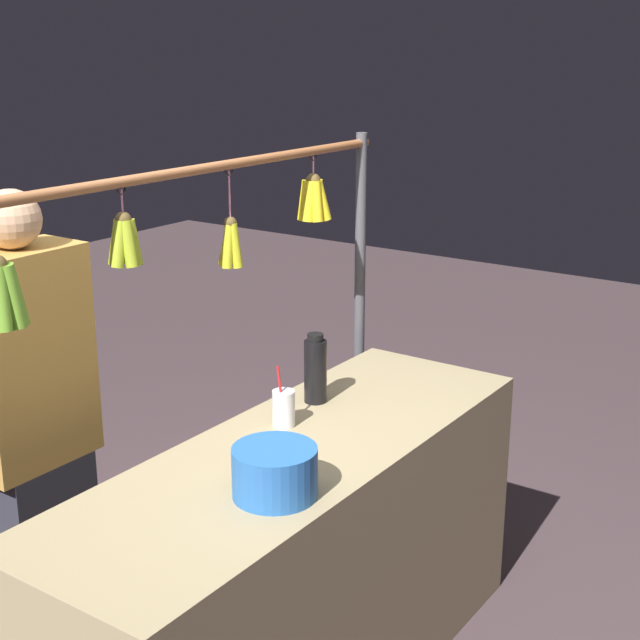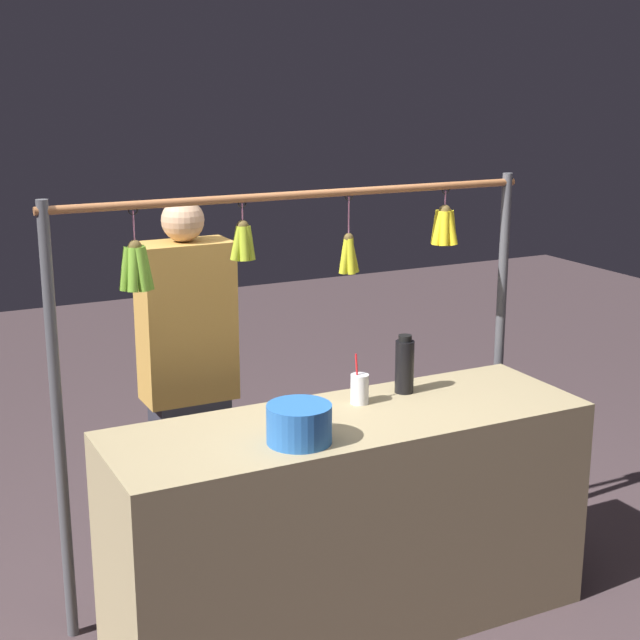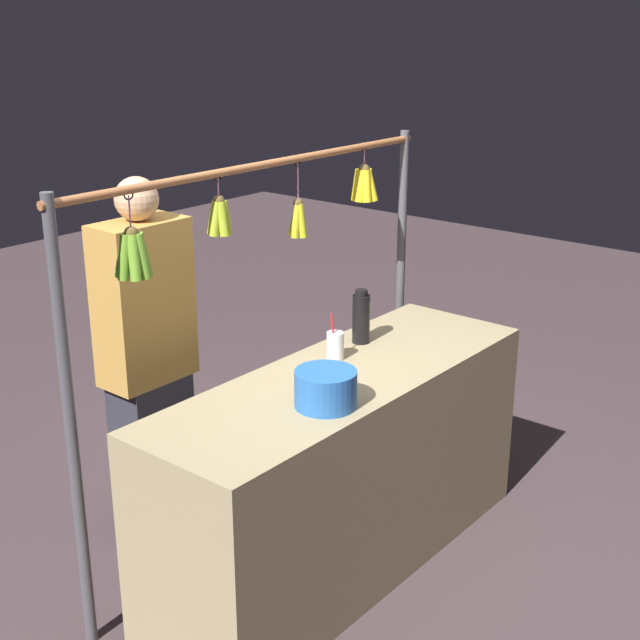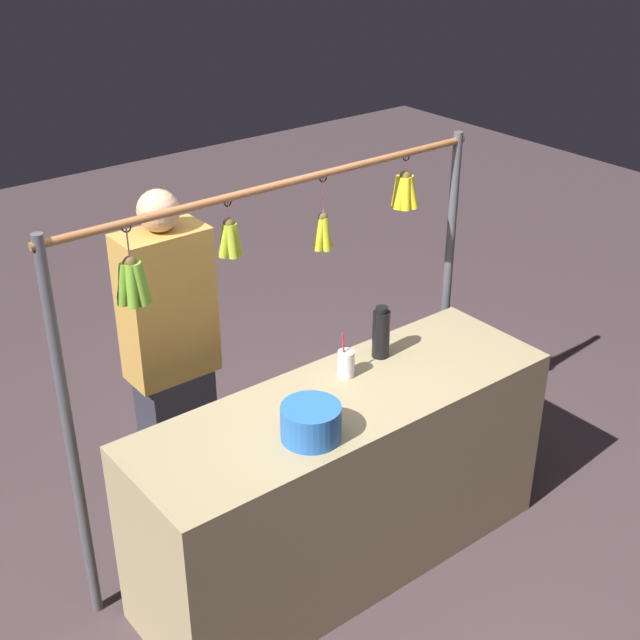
% 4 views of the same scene
% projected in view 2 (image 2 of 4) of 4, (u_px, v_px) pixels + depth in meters
% --- Properties ---
extents(ground_plane, '(12.00, 12.00, 0.00)m').
position_uv_depth(ground_plane, '(348.00, 621.00, 3.86)').
color(ground_plane, '#46373A').
extents(market_counter, '(1.89, 0.61, 0.88)m').
position_uv_depth(market_counter, '(349.00, 522.00, 3.75)').
color(market_counter, tan).
rests_on(market_counter, ground).
extents(display_rack, '(2.09, 0.13, 1.72)m').
position_uv_depth(display_rack, '(297.00, 308.00, 3.90)').
color(display_rack, '#4C4C51').
rests_on(display_rack, ground).
extents(water_bottle, '(0.08, 0.08, 0.24)m').
position_uv_depth(water_bottle, '(404.00, 365.00, 3.90)').
color(water_bottle, black).
rests_on(water_bottle, market_counter).
extents(blue_bucket, '(0.23, 0.23, 0.14)m').
position_uv_depth(blue_bucket, '(299.00, 424.00, 3.38)').
color(blue_bucket, '#2964B6').
rests_on(blue_bucket, market_counter).
extents(drink_cup, '(0.07, 0.07, 0.20)m').
position_uv_depth(drink_cup, '(360.00, 389.00, 3.78)').
color(drink_cup, silver).
rests_on(drink_cup, market_counter).
extents(vendor_person, '(0.39, 0.21, 1.65)m').
position_uv_depth(vendor_person, '(189.00, 391.00, 4.13)').
color(vendor_person, '#2D2D38').
rests_on(vendor_person, ground).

